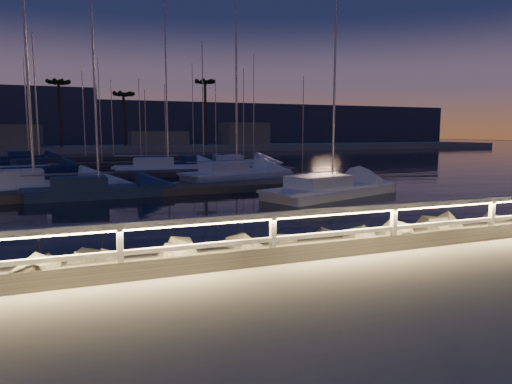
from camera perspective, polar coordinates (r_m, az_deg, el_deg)
ground at (r=10.42m, az=12.34°, el=-7.53°), size 400.00×400.00×0.00m
harbor_water at (r=40.14m, az=-13.17°, el=2.06°), size 400.00×440.00×0.60m
guard_rail at (r=10.21m, az=12.14°, el=-3.38°), size 44.11×0.12×1.06m
riprap at (r=11.78m, az=9.92°, el=-6.70°), size 31.40×3.19×1.43m
floating_docks at (r=41.35m, az=-13.45°, el=2.99°), size 22.00×36.00×0.40m
far_shore at (r=82.62m, az=-17.57°, el=5.45°), size 160.00×14.00×5.20m
palm_left at (r=80.74m, az=-23.46°, el=12.15°), size 3.00×3.00×11.20m
palm_center at (r=81.94m, az=-16.25°, el=11.43°), size 3.00×3.00×9.70m
palm_right at (r=83.64m, az=-6.39°, el=13.14°), size 3.00×3.00×12.20m
distant_hills at (r=143.01m, az=-28.20°, el=7.40°), size 230.00×37.50×18.00m
sailboat_b at (r=26.99m, az=-26.46°, el=0.73°), size 8.94×3.71×14.80m
sailboat_c at (r=24.52m, az=-19.49°, el=0.32°), size 7.40×2.54×12.38m
sailboat_d at (r=23.71m, az=9.15°, el=0.47°), size 8.77×5.20×14.36m
sailboat_e at (r=42.06m, az=-25.61°, el=2.84°), size 6.78×4.45×11.38m
sailboat_g at (r=37.80m, az=-11.27°, el=3.03°), size 8.99×4.21×14.72m
sailboat_h at (r=32.59m, az=-2.78°, el=2.43°), size 8.74×4.63×14.24m
sailboat_k at (r=45.24m, az=-6.78°, el=3.76°), size 7.30×3.07×12.03m
sailboat_l at (r=45.98m, az=-2.61°, el=3.86°), size 7.76×2.90×12.85m
sailboat_m at (r=58.99m, az=-26.64°, el=3.90°), size 7.08×3.93×11.71m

